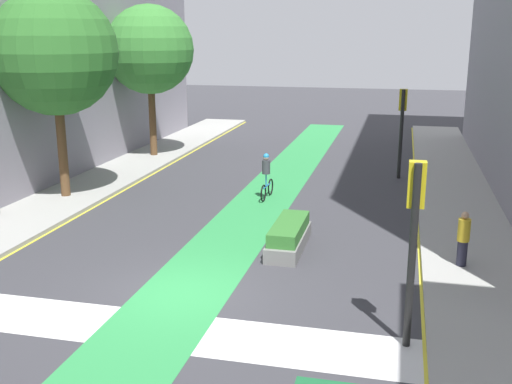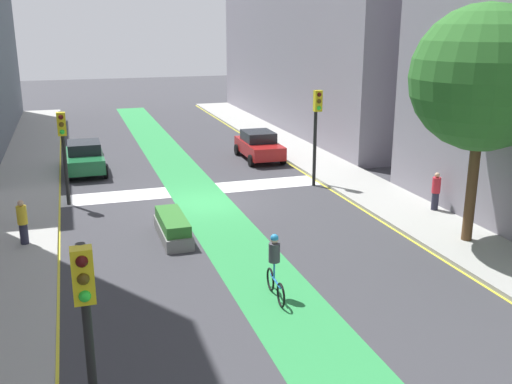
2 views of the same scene
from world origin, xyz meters
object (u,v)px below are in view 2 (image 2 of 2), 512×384
Objects in this scene: car_green_right_near at (85,157)px; cyclist_in_lane at (275,265)px; traffic_signal_near_right at (63,141)px; street_tree_near at (483,79)px; traffic_signal_near_left at (317,120)px; pedestrian_sidewalk_left_a at (436,191)px; car_red_left_near at (259,145)px; pedestrian_sidewalk_right_a at (23,222)px; median_planter at (173,227)px; traffic_signal_far_right at (86,313)px.

cyclist_in_lane is at bearing 105.52° from car_green_right_near.
cyclist_in_lane is (-5.44, 10.73, -1.82)m from traffic_signal_near_right.
cyclist_in_lane is 9.28m from street_tree_near.
traffic_signal_near_left reaches higher than pedestrian_sidewalk_left_a.
car_red_left_near is at bearing -106.47° from cyclist_in_lane.
street_tree_near reaches higher than pedestrian_sidewalk_right_a.
pedestrian_sidewalk_right_a reaches higher than median_planter.
traffic_signal_far_right is 0.95× the size of car_red_left_near.
traffic_signal_near_left reaches higher than traffic_signal_far_right.
traffic_signal_near_right is at bearing -33.81° from street_tree_near.
car_green_right_near is at bearing -49.65° from street_tree_near.
traffic_signal_far_right is 14.86m from street_tree_near.
traffic_signal_near_left is (-11.10, 0.35, 0.36)m from traffic_signal_near_right.
pedestrian_sidewalk_right_a is at bearing -16.15° from street_tree_near.
car_green_right_near is at bearing -30.43° from traffic_signal_near_left.
street_tree_near is 11.62m from median_planter.
car_red_left_near is at bearing -138.64° from pedestrian_sidewalk_right_a.
traffic_signal_far_right is 0.50× the size of street_tree_near.
pedestrian_sidewalk_right_a is 15.62m from pedestrian_sidewalk_left_a.
traffic_signal_far_right is 2.16× the size of cyclist_in_lane.
traffic_signal_near_left is 6.43m from pedestrian_sidewalk_left_a.
median_planter is (-3.17, -10.51, -2.42)m from traffic_signal_far_right.
street_tree_near reaches higher than traffic_signal_near_left.
traffic_signal_near_left reaches higher than car_green_right_near.
traffic_signal_near_left reaches higher than cyclist_in_lane.
median_planter is (1.92, -5.52, -0.57)m from cyclist_in_lane.
car_green_right_near is at bearing -76.39° from median_planter.
traffic_signal_near_left is 13.46m from pedestrian_sidewalk_right_a.
car_red_left_near is 17.23m from cyclist_in_lane.
pedestrian_sidewalk_left_a is at bearing 158.44° from traffic_signal_near_right.
car_green_right_near is (10.21, -6.00, -2.34)m from traffic_signal_near_left.
traffic_signal_near_right reaches higher than car_green_right_near.
cyclist_in_lane is (-5.09, -4.99, -1.85)m from traffic_signal_far_right.
street_tree_near is at bearing 74.49° from pedestrian_sidewalk_left_a.
car_green_right_near is (-0.90, -5.65, -1.98)m from traffic_signal_near_right.
traffic_signal_far_right is at bearing 28.13° from street_tree_near.
car_red_left_near is (-9.97, -21.52, -2.02)m from traffic_signal_far_right.
cyclist_in_lane is 9.25m from pedestrian_sidewalk_right_a.
traffic_signal_near_left reaches higher than median_planter.
cyclist_in_lane is 5.87m from median_planter.
traffic_signal_far_right is 2.59× the size of pedestrian_sidewalk_left_a.
car_green_right_near is 11.17m from median_planter.
traffic_signal_far_right is 11.24m from median_planter.
street_tree_near is (-7.77, -1.88, 4.73)m from cyclist_in_lane.
traffic_signal_near_right is 0.99× the size of traffic_signal_far_right.
median_planter is (-2.63, 10.85, -0.40)m from car_green_right_near.
traffic_signal_near_right is 2.56× the size of pedestrian_sidewalk_left_a.
pedestrian_sidewalk_left_a is at bearing 176.38° from pedestrian_sidewalk_right_a.
traffic_signal_near_right is 0.94× the size of car_green_right_near.
cyclist_in_lane is at bearing 116.91° from traffic_signal_near_right.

